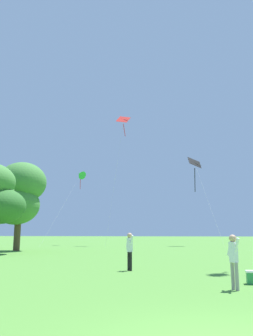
# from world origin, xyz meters

# --- Properties ---
(kite_black_large) EXTENTS (4.27, 9.83, 12.74)m
(kite_black_large) POSITION_xyz_m (-2.02, 43.79, 10.73)
(kite_black_large) COLOR black
(kite_black_large) RESTS_ON ground_plane
(kite_green_small) EXTENTS (2.90, 9.65, 11.54)m
(kite_green_small) POSITION_xyz_m (-19.46, 43.41, 10.70)
(kite_green_small) COLOR green
(kite_green_small) RESTS_ON ground_plane
(kite_red_high) EXTENTS (2.22, 6.54, 19.74)m
(kite_red_high) POSITION_xyz_m (-12.51, 42.92, 18.13)
(kite_red_high) COLOR red
(kite_red_high) RESTS_ON ground_plane
(person_foreground_watcher) EXTENTS (0.40, 0.45, 1.64)m
(person_foreground_watcher) POSITION_xyz_m (0.19, 5.76, 0.99)
(person_foreground_watcher) COLOR gray
(person_foreground_watcher) RESTS_ON ground_plane
(person_far_back) EXTENTS (0.46, 0.43, 1.70)m
(person_far_back) POSITION_xyz_m (-4.10, 10.30, 1.02)
(person_far_back) COLOR black
(person_far_back) RESTS_ON ground_plane
(tree_left_oak) EXTENTS (5.49, 5.12, 8.82)m
(tree_left_oak) POSITION_xyz_m (-19.11, 25.19, 5.64)
(tree_left_oak) COLOR brown
(tree_left_oak) RESTS_ON ground_plane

